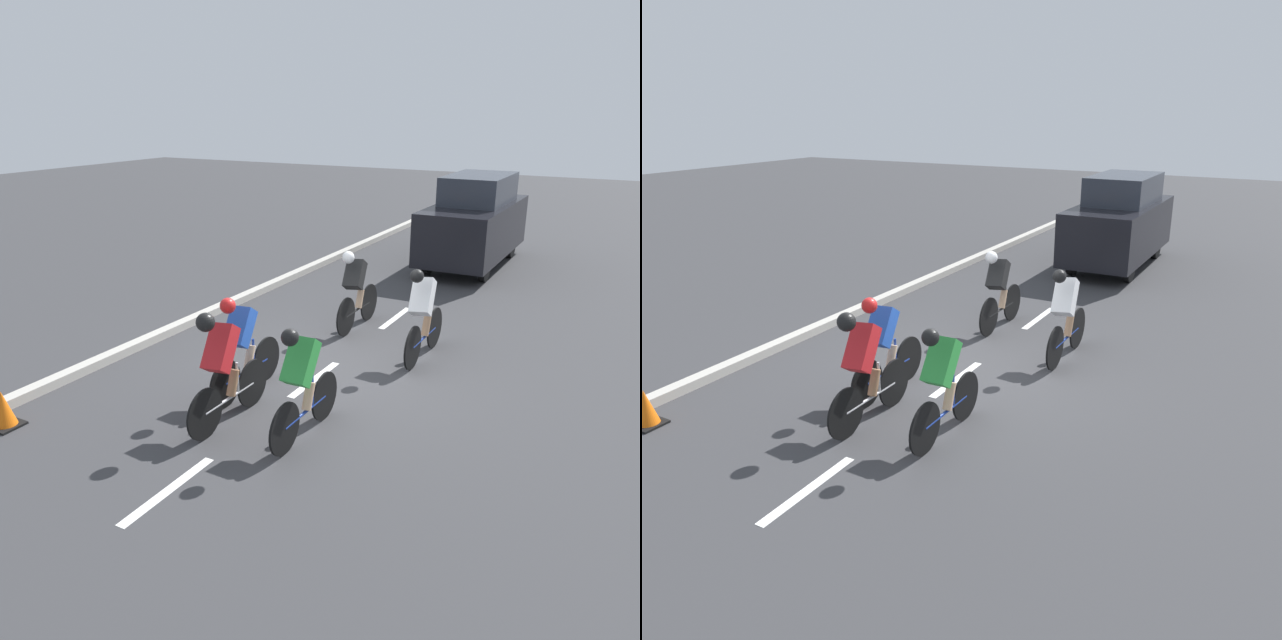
{
  "view_description": "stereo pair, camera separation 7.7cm",
  "coord_description": "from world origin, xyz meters",
  "views": [
    {
      "loc": [
        -4.1,
        7.7,
        3.87
      ],
      "look_at": [
        -0.09,
        0.3,
        0.95
      ],
      "focal_mm": 35.0,
      "sensor_mm": 36.0,
      "label": 1
    },
    {
      "loc": [
        -4.17,
        7.66,
        3.87
      ],
      "look_at": [
        -0.09,
        0.3,
        0.95
      ],
      "focal_mm": 35.0,
      "sensor_mm": 36.0,
      "label": 2
    }
  ],
  "objects": [
    {
      "name": "lane_stripe_near",
      "position": [
        0.0,
        3.5,
        0.0
      ],
      "size": [
        0.12,
        1.4,
        0.01
      ],
      "primitive_type": "cube",
      "color": "white",
      "rests_on": "ground"
    },
    {
      "name": "lane_stripe_mid",
      "position": [
        0.0,
        0.3,
        0.0
      ],
      "size": [
        0.12,
        1.4,
        0.01
      ],
      "primitive_type": "cube",
      "color": "white",
      "rests_on": "ground"
    },
    {
      "name": "ground_plane",
      "position": [
        0.0,
        0.0,
        0.0
      ],
      "size": [
        60.0,
        60.0,
        0.0
      ],
      "primitive_type": "plane",
      "color": "#38383A"
    },
    {
      "name": "cyclist_black",
      "position": [
        0.44,
        -2.0,
        0.77
      ],
      "size": [
        0.37,
        1.67,
        1.48
      ],
      "color": "black",
      "rests_on": "ground"
    },
    {
      "name": "cyclist_red",
      "position": [
        0.35,
        2.02,
        0.83
      ],
      "size": [
        0.38,
        1.67,
        1.55
      ],
      "color": "black",
      "rests_on": "ground"
    },
    {
      "name": "cyclist_green",
      "position": [
        -0.7,
        1.87,
        0.78
      ],
      "size": [
        0.33,
        1.62,
        1.5
      ],
      "color": "black",
      "rests_on": "ground"
    },
    {
      "name": "cyclist_white",
      "position": [
        -1.11,
        -1.21,
        0.79
      ],
      "size": [
        0.38,
        1.72,
        1.53
      ],
      "color": "black",
      "rests_on": "ground"
    },
    {
      "name": "curb",
      "position": [
        3.2,
        0.3,
        0.07
      ],
      "size": [
        0.2,
        27.88,
        0.14
      ],
      "primitive_type": "cube",
      "color": "#B7B2A8",
      "rests_on": "ground"
    },
    {
      "name": "lane_stripe_far",
      "position": [
        0.0,
        -2.9,
        0.0
      ],
      "size": [
        0.12,
        1.4,
        0.01
      ],
      "primitive_type": "cube",
      "color": "white",
      "rests_on": "ground"
    },
    {
      "name": "support_car",
      "position": [
        -0.13,
        -7.68,
        1.11
      ],
      "size": [
        1.7,
        4.34,
        2.24
      ],
      "color": "black",
      "rests_on": "ground"
    },
    {
      "name": "traffic_cone",
      "position": [
        2.75,
        3.42,
        0.24
      ],
      "size": [
        0.36,
        0.36,
        0.49
      ],
      "color": "black",
      "rests_on": "ground"
    },
    {
      "name": "cyclist_blue",
      "position": [
        0.63,
        1.22,
        0.77
      ],
      "size": [
        0.35,
        1.66,
        1.48
      ],
      "color": "black",
      "rests_on": "ground"
    }
  ]
}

